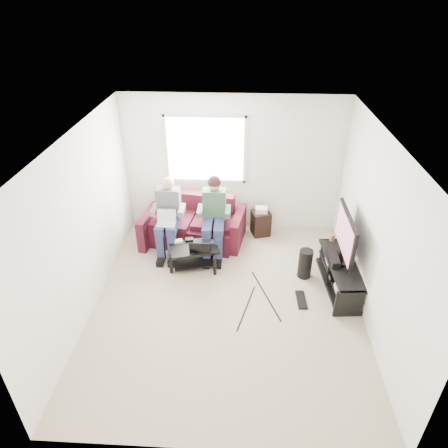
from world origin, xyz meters
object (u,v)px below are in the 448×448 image
Objects in this scene: tv_stand at (340,276)px; end_table at (261,222)px; subwoofer at (305,264)px; sofa at (194,226)px; coffee_table at (194,252)px; tv at (345,235)px.

end_table reaches higher than tv_stand.
tv_stand is 0.57m from subwoofer.
subwoofer is 1.44m from end_table.
sofa is 0.81m from coffee_table.
tv_stand is (2.46, -1.21, -0.11)m from sofa.
tv is at bearing -14.38° from subwoofer.
end_table is at bearing 13.03° from sofa.
coffee_table is 1.85m from subwoofer.
end_table is at bearing 130.93° from tv.
tv_stand is 2.43× the size of end_table.
tv_stand is 0.72m from tv.
end_table is (1.15, 1.09, -0.03)m from coffee_table.
end_table reaches higher than subwoofer.
end_table is (-1.21, 1.50, 0.06)m from tv_stand.
sofa is 3.35× the size of end_table.
tv is at bearing -24.26° from sofa.
tv_stand is 1.93m from end_table.
tv reaches higher than tv_stand.
sofa is 1.76× the size of tv.
tv is (-0.00, 0.10, 0.71)m from tv_stand.
tv_stand is at bearing -24.08° from subwoofer.
tv_stand is at bearing -26.15° from sofa.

